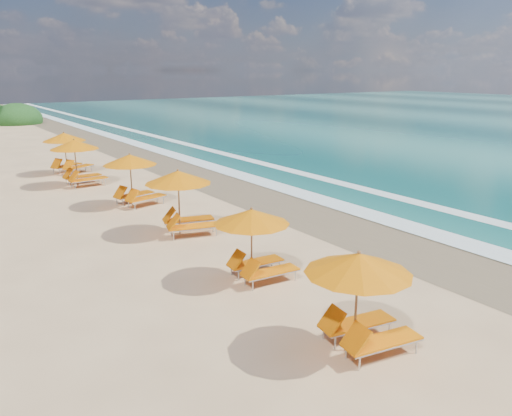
% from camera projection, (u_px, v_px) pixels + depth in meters
% --- Properties ---
extents(ground, '(160.00, 160.00, 0.00)m').
position_uv_depth(ground, '(256.00, 244.00, 16.09)').
color(ground, '#D8B17F').
rests_on(ground, ground).
extents(wet_sand, '(4.00, 160.00, 0.01)m').
position_uv_depth(wet_sand, '(347.00, 223.00, 18.28)').
color(wet_sand, '#7C674A').
rests_on(wet_sand, ground).
extents(surf_foam, '(4.00, 160.00, 0.01)m').
position_uv_depth(surf_foam, '(398.00, 212.00, 19.75)').
color(surf_foam, white).
rests_on(surf_foam, ground).
extents(station_2, '(2.49, 2.37, 2.09)m').
position_uv_depth(station_2, '(363.00, 294.00, 9.77)').
color(station_2, olive).
rests_on(station_2, ground).
extents(station_3, '(2.26, 2.12, 2.00)m').
position_uv_depth(station_3, '(257.00, 239.00, 13.12)').
color(station_3, olive).
rests_on(station_3, ground).
extents(station_4, '(2.79, 2.70, 2.23)m').
position_uv_depth(station_4, '(184.00, 197.00, 16.89)').
color(station_4, olive).
rests_on(station_4, ground).
extents(station_5, '(2.65, 2.55, 2.17)m').
position_uv_depth(station_5, '(134.00, 176.00, 20.49)').
color(station_5, olive).
rests_on(station_5, ground).
extents(station_6, '(2.50, 2.32, 2.27)m').
position_uv_depth(station_6, '(79.00, 159.00, 24.02)').
color(station_6, olive).
rests_on(station_6, ground).
extents(station_7, '(2.99, 2.99, 2.24)m').
position_uv_depth(station_7, '(68.00, 150.00, 26.93)').
color(station_7, olive).
rests_on(station_7, ground).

